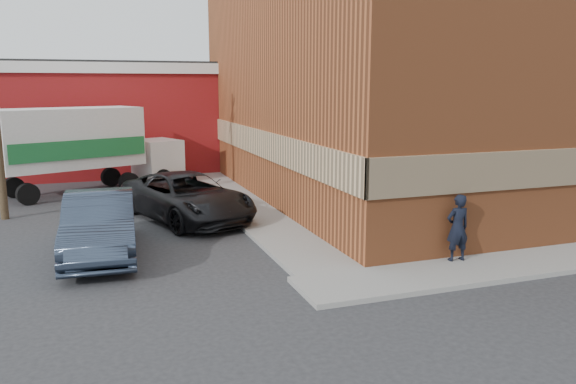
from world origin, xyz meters
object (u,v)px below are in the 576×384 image
object	(u,v)px
brick_building	(419,80)
suv_a	(187,197)
warehouse	(61,117)
man	(458,228)
box_truck	(87,144)
sedan	(100,225)

from	to	relation	value
brick_building	suv_a	distance (m)	11.11
brick_building	suv_a	xyz separation A→B (m)	(-10.18, -2.17, -3.90)
warehouse	suv_a	xyz separation A→B (m)	(4.32, -13.18, -2.02)
man	box_truck	world-z (taller)	box_truck
box_truck	man	bearing A→B (deg)	-78.31
warehouse	brick_building	bearing A→B (deg)	-37.20
sedan	brick_building	bearing A→B (deg)	25.61
warehouse	suv_a	size ratio (longest dim) A/B	2.88
box_truck	brick_building	bearing A→B (deg)	-38.44
suv_a	man	bearing A→B (deg)	-71.24
warehouse	sedan	xyz separation A→B (m)	(1.50, -16.40, -1.98)
brick_building	suv_a	world-z (taller)	brick_building
suv_a	box_truck	size ratio (longest dim) A/B	0.76
sedan	box_truck	world-z (taller)	box_truck
warehouse	man	world-z (taller)	warehouse
brick_building	box_truck	size ratio (longest dim) A/B	2.44
suv_a	box_truck	xyz separation A→B (m)	(-3.08, 6.22, 1.26)
man	suv_a	xyz separation A→B (m)	(-5.60, 7.07, -0.18)
warehouse	suv_a	bearing A→B (deg)	-71.85
brick_building	man	world-z (taller)	brick_building
man	suv_a	world-z (taller)	man
sedan	suv_a	world-z (taller)	sedan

